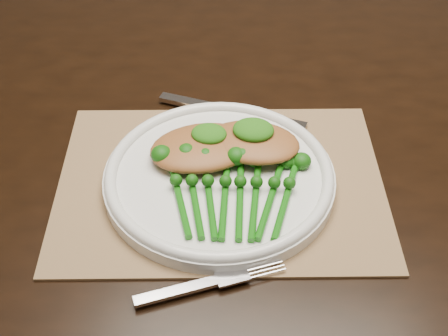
# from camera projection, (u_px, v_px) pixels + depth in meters

# --- Properties ---
(dining_table) EXTENTS (1.71, 1.12, 0.75)m
(dining_table) POSITION_uv_depth(u_px,v_px,m) (262.00, 276.00, 1.18)
(dining_table) COLOR black
(dining_table) RESTS_ON ground
(placemat) EXTENTS (0.47, 0.38, 0.00)m
(placemat) POSITION_uv_depth(u_px,v_px,m) (221.00, 183.00, 0.83)
(placemat) COLOR olive
(placemat) RESTS_ON dining_table
(dinner_plate) EXTENTS (0.30, 0.30, 0.03)m
(dinner_plate) POSITION_uv_depth(u_px,v_px,m) (219.00, 176.00, 0.81)
(dinner_plate) COLOR silver
(dinner_plate) RESTS_ON placemat
(knife) EXTENTS (0.23, 0.06, 0.01)m
(knife) POSITION_uv_depth(u_px,v_px,m) (217.00, 108.00, 0.93)
(knife) COLOR silver
(knife) RESTS_ON placemat
(fork) EXTENTS (0.17, 0.09, 0.01)m
(fork) POSITION_uv_depth(u_px,v_px,m) (220.00, 280.00, 0.70)
(fork) COLOR silver
(fork) RESTS_ON placemat
(chicken_fillet_left) EXTENTS (0.17, 0.14, 0.03)m
(chicken_fillet_left) POSITION_uv_depth(u_px,v_px,m) (203.00, 148.00, 0.83)
(chicken_fillet_left) COLOR #9A5D2C
(chicken_fillet_left) RESTS_ON dinner_plate
(chicken_fillet_right) EXTENTS (0.13, 0.09, 0.03)m
(chicken_fillet_right) POSITION_uv_depth(u_px,v_px,m) (253.00, 142.00, 0.83)
(chicken_fillet_right) COLOR #9A5D2C
(chicken_fillet_right) RESTS_ON dinner_plate
(pesto_dollop_left) EXTENTS (0.05, 0.04, 0.02)m
(pesto_dollop_left) POSITION_uv_depth(u_px,v_px,m) (209.00, 134.00, 0.82)
(pesto_dollop_left) COLOR #164E0B
(pesto_dollop_left) RESTS_ON chicken_fillet_left
(pesto_dollop_right) EXTENTS (0.06, 0.05, 0.02)m
(pesto_dollop_right) POSITION_uv_depth(u_px,v_px,m) (253.00, 130.00, 0.82)
(pesto_dollop_right) COLOR #164E0B
(pesto_dollop_right) RESTS_ON chicken_fillet_right
(broccolini_bundle) EXTENTS (0.17, 0.19, 0.04)m
(broccolini_bundle) POSITION_uv_depth(u_px,v_px,m) (232.00, 198.00, 0.77)
(broccolini_bundle) COLOR #10580B
(broccolini_bundle) RESTS_ON dinner_plate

